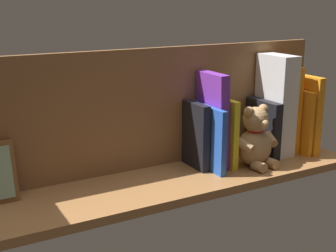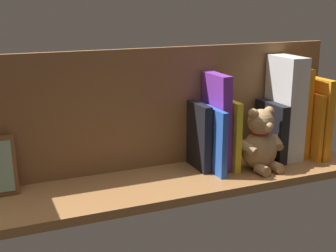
% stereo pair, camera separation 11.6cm
% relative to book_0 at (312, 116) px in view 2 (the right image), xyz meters
% --- Properties ---
extents(ground_plane, '(1.09, 0.25, 0.02)m').
position_rel_book_0_xyz_m(ground_plane, '(0.46, 0.01, -0.13)').
color(ground_plane, '#9E6B3D').
extents(shelf_back_panel, '(1.09, 0.02, 0.33)m').
position_rel_book_0_xyz_m(shelf_back_panel, '(0.46, -0.09, 0.05)').
color(shelf_back_panel, brown).
rests_on(shelf_back_panel, ground_plane).
extents(book_0, '(0.02, 0.16, 0.23)m').
position_rel_book_0_xyz_m(book_0, '(0.00, 0.00, 0.00)').
color(book_0, orange).
rests_on(book_0, ground_plane).
extents(book_1, '(0.01, 0.15, 0.19)m').
position_rel_book_0_xyz_m(book_1, '(0.02, -0.00, -0.02)').
color(book_1, orange).
rests_on(book_1, ground_plane).
extents(book_2, '(0.02, 0.12, 0.26)m').
position_rel_book_0_xyz_m(book_2, '(0.04, -0.02, 0.01)').
color(book_2, orange).
rests_on(book_2, ground_plane).
extents(dictionary_thick_white, '(0.06, 0.12, 0.29)m').
position_rel_book_0_xyz_m(dictionary_thick_white, '(0.09, -0.02, 0.03)').
color(dictionary_thick_white, silver).
rests_on(dictionary_thick_white, ground_plane).
extents(book_3, '(0.03, 0.13, 0.17)m').
position_rel_book_0_xyz_m(book_3, '(0.13, -0.01, -0.03)').
color(book_3, black).
rests_on(book_3, ground_plane).
extents(teddy_bear, '(0.14, 0.12, 0.17)m').
position_rel_book_0_xyz_m(teddy_bear, '(0.21, 0.05, -0.04)').
color(teddy_bear, tan).
rests_on(teddy_bear, ground_plane).
extents(book_4, '(0.02, 0.14, 0.19)m').
position_rel_book_0_xyz_m(book_4, '(0.28, -0.01, -0.02)').
color(book_4, yellow).
rests_on(book_4, ground_plane).
extents(book_5, '(0.04, 0.12, 0.26)m').
position_rel_book_0_xyz_m(book_5, '(0.31, -0.02, 0.01)').
color(book_5, purple).
rests_on(book_5, ground_plane).
extents(book_6, '(0.02, 0.16, 0.17)m').
position_rel_book_0_xyz_m(book_6, '(0.33, -0.00, -0.03)').
color(book_6, blue).
rests_on(book_6, ground_plane).
extents(book_7, '(0.02, 0.11, 0.18)m').
position_rel_book_0_xyz_m(book_7, '(0.36, -0.02, -0.03)').
color(book_7, black).
rests_on(book_7, ground_plane).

